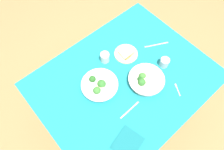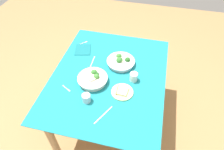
{
  "view_description": "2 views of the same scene",
  "coord_description": "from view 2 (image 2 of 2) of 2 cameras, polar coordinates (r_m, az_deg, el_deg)",
  "views": [
    {
      "loc": [
        -0.56,
        -0.49,
        2.18
      ],
      "look_at": [
        -0.06,
        0.09,
        0.76
      ],
      "focal_mm": 33.22,
      "sensor_mm": 36.0,
      "label": 1
    },
    {
      "loc": [
        1.26,
        0.34,
        2.11
      ],
      "look_at": [
        0.0,
        0.03,
        0.76
      ],
      "focal_mm": 31.94,
      "sensor_mm": 36.0,
      "label": 2
    }
  ],
  "objects": [
    {
      "name": "water_glass_side",
      "position": [
        1.84,
        6.22,
        -0.45
      ],
      "size": [
        0.07,
        0.07,
        0.08
      ],
      "primitive_type": "cylinder",
      "color": "silver",
      "rests_on": "dining_table"
    },
    {
      "name": "fork_by_near_bowl",
      "position": [
        2.3,
        -8.19,
        9.06
      ],
      "size": [
        0.09,
        0.08,
        0.0
      ],
      "rotation": [
        0.0,
        0.0,
        2.4
      ],
      "color": "#B7B7BC",
      "rests_on": "dining_table"
    },
    {
      "name": "table_knife_left",
      "position": [
        2.04,
        -5.66,
        3.66
      ],
      "size": [
        0.18,
        0.02,
        0.0
      ],
      "primitive_type": "cube",
      "rotation": [
        0.0,
        0.0,
        3.17
      ],
      "color": "#B7B7BC",
      "rests_on": "dining_table"
    },
    {
      "name": "water_glass_center",
      "position": [
        1.69,
        -7.37,
        -6.54
      ],
      "size": [
        0.07,
        0.07,
        0.08
      ],
      "primitive_type": "cylinder",
      "color": "silver",
      "rests_on": "dining_table"
    },
    {
      "name": "bread_side_plate",
      "position": [
        1.76,
        2.92,
        -4.78
      ],
      "size": [
        0.2,
        0.2,
        0.03
      ],
      "color": "#B7D684",
      "rests_on": "dining_table"
    },
    {
      "name": "broccoli_bowl_far",
      "position": [
        1.99,
        2.53,
        3.85
      ],
      "size": [
        0.28,
        0.28,
        0.09
      ],
      "color": "white",
      "rests_on": "dining_table"
    },
    {
      "name": "napkin_folded_upper",
      "position": [
        2.2,
        -8.3,
        7.23
      ],
      "size": [
        0.22,
        0.2,
        0.01
      ],
      "primitive_type": "cube",
      "rotation": [
        0.0,
        0.0,
        0.24
      ],
      "color": "#156870",
      "rests_on": "dining_table"
    },
    {
      "name": "fork_by_far_bowl",
      "position": [
        1.83,
        -12.85,
        -3.82
      ],
      "size": [
        0.06,
        0.1,
        0.0
      ],
      "rotation": [
        0.0,
        0.0,
        1.07
      ],
      "color": "#B7B7BC",
      "rests_on": "dining_table"
    },
    {
      "name": "broccoli_bowl_near",
      "position": [
        1.83,
        -5.48,
        -1.13
      ],
      "size": [
        0.28,
        0.28,
        0.1
      ],
      "color": "silver",
      "rests_on": "dining_table"
    },
    {
      "name": "dining_table",
      "position": [
        1.97,
        -0.92,
        -2.3
      ],
      "size": [
        1.34,
        1.07,
        0.74
      ],
      "color": "#197A84",
      "rests_on": "ground_plane"
    },
    {
      "name": "ground_plane",
      "position": [
        2.48,
        -0.75,
        -11.95
      ],
      "size": [
        6.0,
        6.0,
        0.0
      ],
      "primitive_type": "plane",
      "color": "#9E7547"
    },
    {
      "name": "table_knife_right",
      "position": [
        1.63,
        -2.5,
        -11.35
      ],
      "size": [
        0.19,
        0.11,
        0.0
      ],
      "primitive_type": "cube",
      "rotation": [
        0.0,
        0.0,
        2.66
      ],
      "color": "#B7B7BC",
      "rests_on": "dining_table"
    }
  ]
}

